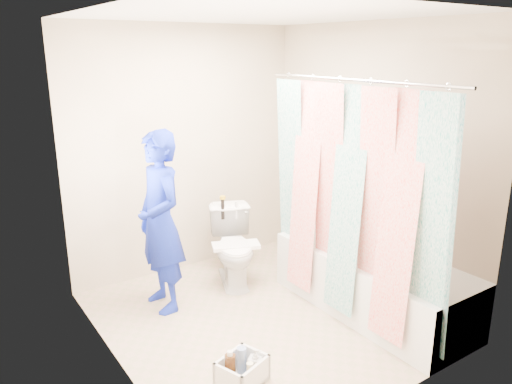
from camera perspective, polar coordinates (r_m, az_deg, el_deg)
floor at (r=4.31m, az=0.59°, el=-14.12°), size 2.60×2.60×0.00m
ceiling at (r=3.73m, az=0.71°, el=19.65°), size 2.40×2.60×0.02m
wall_back at (r=4.94m, az=-8.04°, el=4.64°), size 2.40×0.02×2.40m
wall_front at (r=2.93m, az=15.41°, el=-3.84°), size 2.40×0.02×2.40m
wall_left at (r=3.34m, az=-16.52°, el=-1.47°), size 0.02×2.60×2.40m
wall_right at (r=4.62m, az=12.96°, el=3.59°), size 0.02×2.60×2.40m
bathtub at (r=4.41m, az=13.11°, el=-9.91°), size 0.70×1.75×0.50m
curtain_rod at (r=3.74m, az=11.25°, el=12.45°), size 0.02×1.90×0.02m
shower_curtain at (r=3.91m, az=10.51°, el=-1.28°), size 0.06×1.75×1.80m
toilet at (r=4.77m, az=-2.53°, el=-6.29°), size 0.63×0.79×0.71m
tank_lid at (r=4.64m, az=-2.32°, el=-6.12°), size 0.47×0.34×0.03m
tank_internals at (r=4.82m, az=-3.41°, el=-1.70°), size 0.16×0.09×0.23m
plumber at (r=4.24m, az=-10.89°, el=-3.40°), size 0.38×0.57×1.55m
cleaning_caddy at (r=3.55m, az=-1.49°, el=-19.81°), size 0.37×0.34×0.24m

